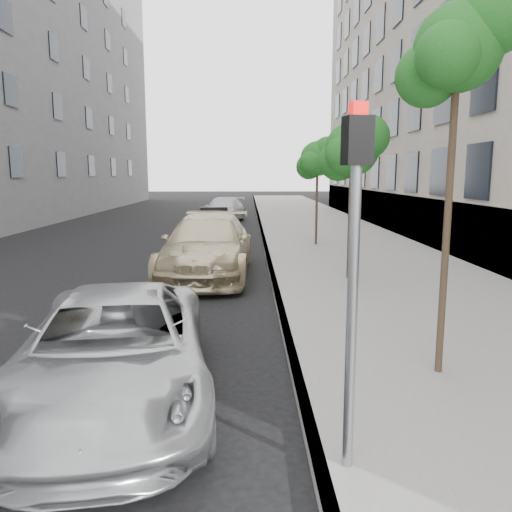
{
  "coord_description": "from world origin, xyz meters",
  "views": [
    {
      "loc": [
        0.48,
        -5.23,
        2.93
      ],
      "look_at": [
        0.62,
        3.42,
        1.5
      ],
      "focal_mm": 35.0,
      "sensor_mm": 36.0,
      "label": 1
    }
  ],
  "objects_px": {
    "signal_pole": "(354,250)",
    "sedan_blue": "(209,229)",
    "sedan_rear": "(224,210)",
    "tree_far": "(318,159)",
    "tree_mid": "(353,149)",
    "tree_near": "(460,49)",
    "sedan_black": "(214,220)",
    "suv": "(208,246)",
    "minivan": "(114,349)"
  },
  "relations": [
    {
      "from": "tree_far",
      "to": "sedan_black",
      "type": "xyz_separation_m",
      "value": [
        -4.43,
        4.97,
        -2.87
      ]
    },
    {
      "from": "suv",
      "to": "sedan_black",
      "type": "height_order",
      "value": "suv"
    },
    {
      "from": "signal_pole",
      "to": "tree_near",
      "type": "bearing_deg",
      "value": 40.46
    },
    {
      "from": "tree_far",
      "to": "sedan_rear",
      "type": "bearing_deg",
      "value": 111.53
    },
    {
      "from": "tree_near",
      "to": "sedan_rear",
      "type": "bearing_deg",
      "value": 100.1
    },
    {
      "from": "sedan_blue",
      "to": "sedan_rear",
      "type": "relative_size",
      "value": 0.84
    },
    {
      "from": "tree_mid",
      "to": "sedan_black",
      "type": "relative_size",
      "value": 1.1
    },
    {
      "from": "tree_far",
      "to": "sedan_blue",
      "type": "xyz_separation_m",
      "value": [
        -4.32,
        0.28,
        -2.78
      ]
    },
    {
      "from": "tree_mid",
      "to": "suv",
      "type": "bearing_deg",
      "value": 165.13
    },
    {
      "from": "signal_pole",
      "to": "sedan_black",
      "type": "height_order",
      "value": "signal_pole"
    },
    {
      "from": "tree_near",
      "to": "sedan_black",
      "type": "bearing_deg",
      "value": 103.83
    },
    {
      "from": "tree_mid",
      "to": "tree_far",
      "type": "xyz_separation_m",
      "value": [
        -0.0,
        6.5,
        -0.05
      ]
    },
    {
      "from": "minivan",
      "to": "tree_far",
      "type": "bearing_deg",
      "value": 63.7
    },
    {
      "from": "suv",
      "to": "signal_pole",
      "type": "bearing_deg",
      "value": -75.72
    },
    {
      "from": "minivan",
      "to": "tree_near",
      "type": "bearing_deg",
      "value": -0.75
    },
    {
      "from": "signal_pole",
      "to": "sedan_blue",
      "type": "relative_size",
      "value": 0.79
    },
    {
      "from": "sedan_blue",
      "to": "minivan",
      "type": "bearing_deg",
      "value": -93.77
    },
    {
      "from": "tree_near",
      "to": "sedan_rear",
      "type": "distance_m",
      "value": 24.37
    },
    {
      "from": "sedan_blue",
      "to": "sedan_black",
      "type": "xyz_separation_m",
      "value": [
        -0.1,
        4.69,
        -0.09
      ]
    },
    {
      "from": "sedan_blue",
      "to": "sedan_rear",
      "type": "distance_m",
      "value": 10.42
    },
    {
      "from": "suv",
      "to": "sedan_black",
      "type": "bearing_deg",
      "value": 94.92
    },
    {
      "from": "suv",
      "to": "sedan_rear",
      "type": "bearing_deg",
      "value": 93.21
    },
    {
      "from": "signal_pole",
      "to": "minivan",
      "type": "bearing_deg",
      "value": 135.36
    },
    {
      "from": "minivan",
      "to": "sedan_rear",
      "type": "distance_m",
      "value": 24.27
    },
    {
      "from": "minivan",
      "to": "sedan_black",
      "type": "bearing_deg",
      "value": 81.79
    },
    {
      "from": "tree_near",
      "to": "tree_far",
      "type": "bearing_deg",
      "value": 90.0
    },
    {
      "from": "suv",
      "to": "sedan_blue",
      "type": "height_order",
      "value": "suv"
    },
    {
      "from": "tree_mid",
      "to": "minivan",
      "type": "relative_size",
      "value": 0.85
    },
    {
      "from": "sedan_rear",
      "to": "tree_far",
      "type": "bearing_deg",
      "value": -59.82
    },
    {
      "from": "tree_near",
      "to": "tree_mid",
      "type": "relative_size",
      "value": 1.2
    },
    {
      "from": "tree_far",
      "to": "minivan",
      "type": "xyz_separation_m",
      "value": [
        -4.47,
        -13.57,
        -2.81
      ]
    },
    {
      "from": "sedan_blue",
      "to": "sedan_rear",
      "type": "height_order",
      "value": "sedan_rear"
    },
    {
      "from": "tree_near",
      "to": "sedan_blue",
      "type": "distance_m",
      "value": 14.47
    },
    {
      "from": "signal_pole",
      "to": "sedan_rear",
      "type": "distance_m",
      "value": 26.16
    },
    {
      "from": "tree_mid",
      "to": "suv",
      "type": "relative_size",
      "value": 0.72
    },
    {
      "from": "tree_mid",
      "to": "sedan_black",
      "type": "distance_m",
      "value": 12.64
    },
    {
      "from": "tree_near",
      "to": "tree_far",
      "type": "relative_size",
      "value": 1.22
    },
    {
      "from": "signal_pole",
      "to": "sedan_blue",
      "type": "xyz_separation_m",
      "value": [
        -2.53,
        15.59,
        -1.52
      ]
    },
    {
      "from": "sedan_black",
      "to": "tree_far",
      "type": "bearing_deg",
      "value": -56.26
    },
    {
      "from": "signal_pole",
      "to": "sedan_blue",
      "type": "distance_m",
      "value": 15.87
    },
    {
      "from": "tree_far",
      "to": "sedan_blue",
      "type": "relative_size",
      "value": 0.98
    },
    {
      "from": "tree_far",
      "to": "tree_mid",
      "type": "bearing_deg",
      "value": -90.0
    },
    {
      "from": "sedan_blue",
      "to": "sedan_rear",
      "type": "xyz_separation_m",
      "value": [
        0.1,
        10.42,
        0.01
      ]
    },
    {
      "from": "tree_mid",
      "to": "suv",
      "type": "distance_m",
      "value": 4.86
    },
    {
      "from": "suv",
      "to": "sedan_blue",
      "type": "distance_m",
      "value": 5.76
    },
    {
      "from": "tree_mid",
      "to": "sedan_black",
      "type": "height_order",
      "value": "tree_mid"
    },
    {
      "from": "suv",
      "to": "sedan_rear",
      "type": "relative_size",
      "value": 1.17
    },
    {
      "from": "tree_far",
      "to": "suv",
      "type": "distance_m",
      "value": 7.22
    },
    {
      "from": "tree_near",
      "to": "sedan_black",
      "type": "relative_size",
      "value": 1.32
    },
    {
      "from": "sedan_blue",
      "to": "sedan_rear",
      "type": "bearing_deg",
      "value": 86.27
    }
  ]
}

